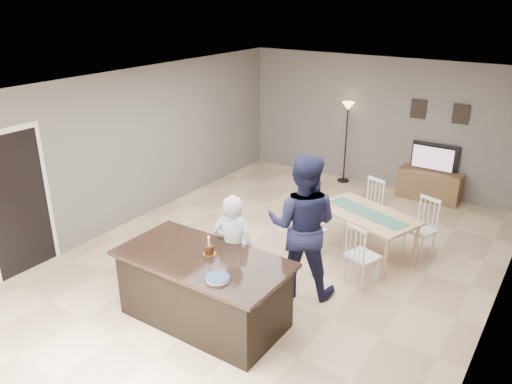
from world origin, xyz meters
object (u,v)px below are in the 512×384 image
Objects in this scene: birthday_cake at (209,250)px; plate_stack at (218,278)px; dining_table at (366,220)px; tv_console at (429,185)px; television at (434,158)px; floor_lamp at (347,121)px; kitchen_island at (204,289)px; woman at (233,250)px; man at (303,225)px.

birthday_cake is 0.90× the size of plate_stack.
plate_stack is 3.08m from dining_table.
tv_console is 5.95m from plate_stack.
floor_lamp is at bearing 1.55° from television.
plate_stack is at bearing -97.13° from tv_console.
kitchen_island is 1.79× the size of tv_console.
kitchen_island is 0.64m from woman.
plate_stack is (-0.21, -1.57, -0.08)m from man.
television is 4.40m from man.
woman is at bearing 30.53° from man.
floor_lamp is at bearing 96.62° from kitchen_island.
tv_console is at bearing -0.62° from floor_lamp.
birthday_cake is 0.14× the size of floor_lamp.
plate_stack reaches higher than dining_table.
man is 0.95× the size of dining_table.
television reaches higher than kitchen_island.
kitchen_island is at bearing 43.38° from man.
tv_console is at bearing 77.75° from birthday_cake.
dining_table is at bearing 69.53° from kitchen_island.
dining_table is (0.96, 2.17, -0.17)m from woman.
woman is 5.61× the size of plate_stack.
birthday_cake reaches higher than plate_stack.
television is (0.00, 0.07, 0.56)m from tv_console.
plate_stack is (-0.73, -5.87, 0.62)m from tv_console.
man is at bearing -96.93° from tv_console.
birthday_cake is at bearing 64.22° from woman.
plate_stack is (0.45, -0.41, -0.04)m from birthday_cake.
tv_console is 5.62m from birthday_cake.
birthday_cake reaches higher than dining_table.
tv_console is at bearing -123.66° from woman.
plate_stack is (0.47, -0.30, 0.47)m from kitchen_island.
man is (-0.52, -4.30, 0.70)m from tv_console.
plate_stack is at bearing -79.28° from floor_lamp.
woman is at bearing 115.92° from plate_stack.
plate_stack is at bearing -32.71° from kitchen_island.
television is (1.20, 5.64, 0.41)m from kitchen_island.
man reaches higher than birthday_cake.
man reaches higher than floor_lamp.
tv_console is 2.13m from floor_lamp.
tv_console is 0.78× the size of woman.
tv_console is 0.57m from television.
man is 8.11× the size of birthday_cake.
kitchen_island is 0.72m from plate_stack.
dining_table is 1.20× the size of floor_lamp.
dining_table is at bearing 79.70° from plate_stack.
kitchen_island is 1.40× the size of woman.
television is 3.71× the size of birthday_cake.
woman reaches higher than plate_stack.
birthday_cake is (0.02, 0.11, 0.50)m from kitchen_island.
dining_table reaches higher than kitchen_island.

